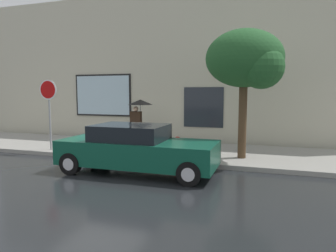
{
  "coord_description": "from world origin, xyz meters",
  "views": [
    {
      "loc": [
        4.95,
        -8.25,
        2.37
      ],
      "look_at": [
        1.64,
        1.8,
        1.2
      ],
      "focal_mm": 32.62,
      "sensor_mm": 36.0,
      "label": 1
    }
  ],
  "objects_px": {
    "street_tree": "(248,61)",
    "stop_sign": "(49,101)",
    "pedestrian_with_umbrella": "(139,108)",
    "fire_hydrant": "(177,147)",
    "parked_car": "(136,149)"
  },
  "relations": [
    {
      "from": "street_tree",
      "to": "stop_sign",
      "type": "xyz_separation_m",
      "value": [
        -7.28,
        -0.76,
        -1.33
      ]
    },
    {
      "from": "street_tree",
      "to": "pedestrian_with_umbrella",
      "type": "bearing_deg",
      "value": 160.94
    },
    {
      "from": "fire_hydrant",
      "to": "stop_sign",
      "type": "relative_size",
      "value": 0.27
    },
    {
      "from": "street_tree",
      "to": "stop_sign",
      "type": "bearing_deg",
      "value": -174.01
    },
    {
      "from": "stop_sign",
      "to": "parked_car",
      "type": "bearing_deg",
      "value": -19.46
    },
    {
      "from": "fire_hydrant",
      "to": "stop_sign",
      "type": "bearing_deg",
      "value": -178.27
    },
    {
      "from": "pedestrian_with_umbrella",
      "to": "parked_car",
      "type": "bearing_deg",
      "value": -67.53
    },
    {
      "from": "parked_car",
      "to": "fire_hydrant",
      "type": "bearing_deg",
      "value": 65.43
    },
    {
      "from": "street_tree",
      "to": "parked_car",
      "type": "bearing_deg",
      "value": -142.31
    },
    {
      "from": "pedestrian_with_umbrella",
      "to": "stop_sign",
      "type": "xyz_separation_m",
      "value": [
        -2.72,
        -2.34,
        0.36
      ]
    },
    {
      "from": "parked_car",
      "to": "pedestrian_with_umbrella",
      "type": "bearing_deg",
      "value": 112.47
    },
    {
      "from": "pedestrian_with_umbrella",
      "to": "fire_hydrant",
      "type": "bearing_deg",
      "value": -42.74
    },
    {
      "from": "street_tree",
      "to": "fire_hydrant",
      "type": "bearing_deg",
      "value": -164.47
    },
    {
      "from": "parked_car",
      "to": "street_tree",
      "type": "bearing_deg",
      "value": 37.69
    },
    {
      "from": "fire_hydrant",
      "to": "street_tree",
      "type": "bearing_deg",
      "value": 15.53
    }
  ]
}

